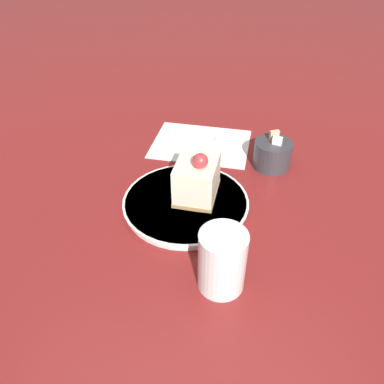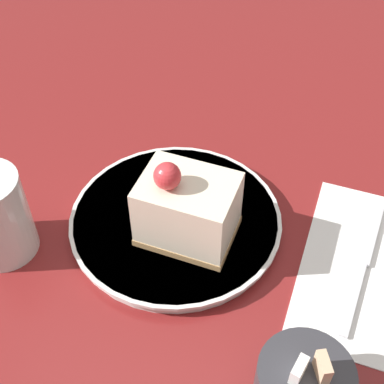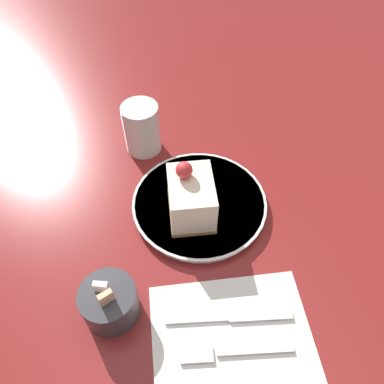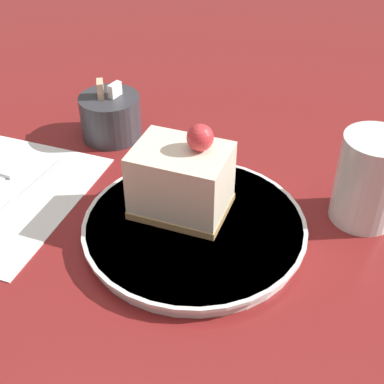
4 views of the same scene
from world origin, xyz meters
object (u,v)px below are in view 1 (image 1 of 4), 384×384
cake_slice (197,178)px  fork (208,138)px  knife (192,146)px  drinking_glass (222,261)px  plate (186,203)px  sugar_bowl (272,154)px

cake_slice → fork: bearing=-174.8°
knife → drinking_glass: bearing=22.2°
fork → plate: bearing=4.1°
fork → sugar_bowl: bearing=66.0°
sugar_bowl → drinking_glass: (0.32, -0.12, 0.02)m
cake_slice → sugar_bowl: (-0.12, 0.16, -0.03)m
cake_slice → sugar_bowl: size_ratio=1.39×
fork → sugar_bowl: sugar_bowl is taller
knife → plate: bearing=12.8°
knife → drinking_glass: 0.39m
fork → drinking_glass: drinking_glass is taller
sugar_bowl → plate: bearing=-52.2°
knife → sugar_bowl: sugar_bowl is taller
sugar_bowl → drinking_glass: 0.34m
cake_slice → drinking_glass: cake_slice is taller
cake_slice → drinking_glass: bearing=22.5°
cake_slice → sugar_bowl: bearing=139.3°
plate → sugar_bowl: 0.23m
cake_slice → plate: bearing=-39.6°
sugar_bowl → cake_slice: bearing=-52.3°
drinking_glass → cake_slice: bearing=-169.2°
plate → knife: plate is taller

